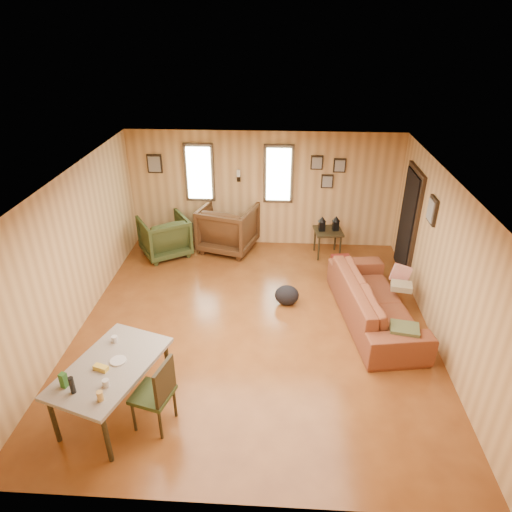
{
  "coord_description": "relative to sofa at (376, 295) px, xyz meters",
  "views": [
    {
      "loc": [
        0.37,
        -5.87,
        4.41
      ],
      "look_at": [
        0.0,
        0.4,
        1.05
      ],
      "focal_mm": 32.0,
      "sensor_mm": 36.0,
      "label": 1
    }
  ],
  "objects": [
    {
      "name": "sofa_pillows",
      "position": [
        0.35,
        -0.25,
        0.02
      ],
      "size": [
        0.65,
        1.71,
        0.35
      ],
      "rotation": [
        0.0,
        0.0,
        -0.19
      ],
      "color": "#474E2C",
      "rests_on": "sofa"
    },
    {
      "name": "recliner_green",
      "position": [
        -3.88,
        2.05,
        -0.03
      ],
      "size": [
        1.18,
        1.17,
        0.9
      ],
      "primitive_type": "imported",
      "rotation": [
        0.0,
        0.0,
        -2.58
      ],
      "color": "#303B1B",
      "rests_on": "ground"
    },
    {
      "name": "end_table",
      "position": [
        -3.59,
        2.25,
        -0.13
      ],
      "size": [
        0.55,
        0.51,
        0.62
      ],
      "rotation": [
        0.0,
        0.0,
        0.16
      ],
      "color": "#2C2513",
      "rests_on": "ground"
    },
    {
      "name": "backpack",
      "position": [
        -1.4,
        0.36,
        -0.3
      ],
      "size": [
        0.42,
        0.33,
        0.36
      ],
      "rotation": [
        0.0,
        0.0,
        -0.05
      ],
      "color": "black",
      "rests_on": "ground"
    },
    {
      "name": "side_table",
      "position": [
        -0.58,
        2.21,
        0.11
      ],
      "size": [
        0.6,
        0.6,
        0.86
      ],
      "rotation": [
        0.0,
        0.0,
        0.13
      ],
      "color": "#2C2513",
      "rests_on": "ground"
    },
    {
      "name": "recliner_brown",
      "position": [
        -2.62,
        2.38,
        0.06
      ],
      "size": [
        1.27,
        1.22,
        1.07
      ],
      "primitive_type": "imported",
      "rotation": [
        0.0,
        0.0,
        2.85
      ],
      "color": "#442914",
      "rests_on": "ground"
    },
    {
      "name": "cooler",
      "position": [
        -0.35,
        1.67,
        -0.35
      ],
      "size": [
        0.39,
        0.3,
        0.25
      ],
      "rotation": [
        0.0,
        0.0,
        0.13
      ],
      "color": "maroon",
      "rests_on": "ground"
    },
    {
      "name": "room",
      "position": [
        -1.74,
        -0.01,
        0.73
      ],
      "size": [
        5.54,
        6.04,
        2.44
      ],
      "color": "brown",
      "rests_on": "ground"
    },
    {
      "name": "dining_chair",
      "position": [
        -2.91,
        -2.32,
        0.06
      ],
      "size": [
        0.54,
        0.54,
        0.96
      ],
      "rotation": [
        0.0,
        0.0,
        -0.27
      ],
      "color": "#303B1B",
      "rests_on": "ground"
    },
    {
      "name": "sofa",
      "position": [
        0.0,
        0.0,
        0.0
      ],
      "size": [
        1.08,
        2.53,
        0.96
      ],
      "primitive_type": "imported",
      "rotation": [
        0.0,
        0.0,
        1.72
      ],
      "color": "brown",
      "rests_on": "ground"
    },
    {
      "name": "dining_table",
      "position": [
        -3.51,
        -2.15,
        0.19
      ],
      "size": [
        1.27,
        1.64,
        0.95
      ],
      "rotation": [
        0.0,
        0.0,
        -0.31
      ],
      "color": "gray",
      "rests_on": "ground"
    }
  ]
}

